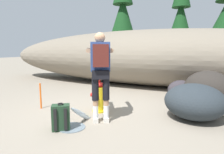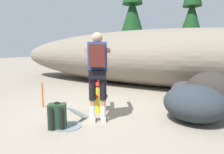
# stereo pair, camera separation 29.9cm
# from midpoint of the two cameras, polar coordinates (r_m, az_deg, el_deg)

# --- Properties ---
(ground_plane) EXTENTS (56.00, 56.00, 0.04)m
(ground_plane) POSITION_cam_midpoint_polar(r_m,az_deg,el_deg) (4.32, -1.95, -10.83)
(ground_plane) COLOR gray
(dirt_embankment) EXTENTS (13.58, 3.20, 2.13)m
(dirt_embankment) POSITION_cam_midpoint_polar(r_m,az_deg,el_deg) (7.73, 13.25, 5.54)
(dirt_embankment) COLOR #756B5B
(dirt_embankment) RESTS_ON ground_plane
(fire_hydrant) EXTENTS (0.41, 0.36, 0.71)m
(fire_hydrant) POSITION_cam_midpoint_polar(r_m,az_deg,el_deg) (4.38, -1.96, -5.89)
(fire_hydrant) COLOR gold
(fire_hydrant) RESTS_ON ground_plane
(hydrant_water_jet) EXTENTS (0.49, 1.13, 0.65)m
(hydrant_water_jet) POSITION_cam_midpoint_polar(r_m,az_deg,el_deg) (3.91, -7.23, -11.67)
(hydrant_water_jet) COLOR silver
(hydrant_water_jet) RESTS_ON ground_plane
(utility_worker) EXTENTS (0.84, 1.03, 1.70)m
(utility_worker) POSITION_cam_midpoint_polar(r_m,az_deg,el_deg) (3.70, -1.91, 3.42)
(utility_worker) COLOR beige
(utility_worker) RESTS_ON ground_plane
(spare_backpack) EXTENTS (0.36, 0.36, 0.47)m
(spare_backpack) POSITION_cam_midpoint_polar(r_m,az_deg,el_deg) (3.59, -13.33, -11.09)
(spare_backpack) COLOR #1E3823
(spare_backpack) RESTS_ON ground_plane
(boulder_large) EXTENTS (1.46, 1.43, 0.90)m
(boulder_large) POSITION_cam_midpoint_polar(r_m,az_deg,el_deg) (4.94, 28.48, -3.79)
(boulder_large) COLOR #2A2622
(boulder_large) RESTS_ON ground_plane
(boulder_mid) EXTENTS (1.00, 1.01, 0.55)m
(boulder_mid) POSITION_cam_midpoint_polar(r_m,az_deg,el_deg) (5.70, 29.50, -4.13)
(boulder_mid) COLOR #352427
(boulder_mid) RESTS_ON ground_plane
(boulder_small) EXTENTS (1.65, 1.64, 0.71)m
(boulder_small) POSITION_cam_midpoint_polar(r_m,az_deg,el_deg) (4.18, 24.84, -6.91)
(boulder_small) COLOR #262D32
(boulder_small) RESTS_ON ground_plane
(boulder_outlier) EXTENTS (0.91, 0.89, 0.55)m
(boulder_outlier) POSITION_cam_midpoint_polar(r_m,az_deg,el_deg) (5.59, 21.81, -3.91)
(boulder_outlier) COLOR #312C31
(boulder_outlier) RESTS_ON ground_plane
(pine_tree_far_left) EXTENTS (2.21, 2.21, 7.45)m
(pine_tree_far_left) POSITION_cam_midpoint_polar(r_m,az_deg,el_deg) (14.69, 6.56, 18.50)
(pine_tree_far_left) COLOR #47331E
(pine_tree_far_left) RESTS_ON ground_plane
(pine_tree_left) EXTENTS (1.84, 1.84, 6.75)m
(pine_tree_left) POSITION_cam_midpoint_polar(r_m,az_deg,el_deg) (14.35, 22.82, 16.72)
(pine_tree_left) COLOR #47331E
(pine_tree_left) RESTS_ON ground_plane
(survey_stake) EXTENTS (0.04, 0.04, 0.60)m
(survey_stake) POSITION_cam_midpoint_polar(r_m,az_deg,el_deg) (4.93, -17.99, -4.97)
(survey_stake) COLOR #E55914
(survey_stake) RESTS_ON ground_plane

